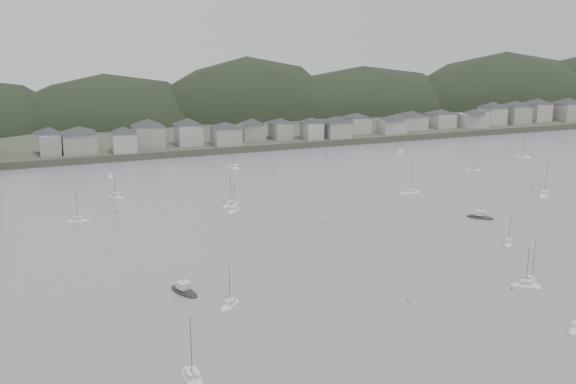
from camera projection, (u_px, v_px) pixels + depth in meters
name	position (u px, v px, depth m)	size (l,w,h in m)	color
ground	(421.00, 305.00, 133.60)	(900.00, 900.00, 0.00)	slate
far_shore_land	(157.00, 116.00, 399.59)	(900.00, 250.00, 3.00)	#383D2D
forested_ridge	(175.00, 143.00, 381.33)	(851.55, 103.94, 102.57)	black
waterfront_town	(304.00, 125.00, 314.80)	(451.48, 28.46, 12.92)	gray
moored_fleet	(312.00, 222.00, 189.78)	(267.35, 172.23, 12.53)	silver
motor_launch_near	(480.00, 217.00, 193.88)	(7.61, 7.84, 3.92)	black
motor_launch_far	(184.00, 291.00, 139.83)	(6.17, 9.44, 4.11)	black
mooring_buoys	(302.00, 226.00, 185.44)	(174.71, 130.36, 0.70)	#C07640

